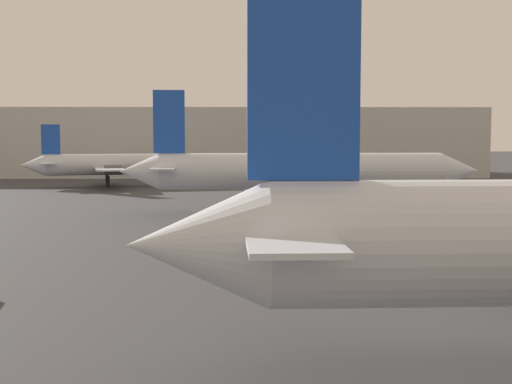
% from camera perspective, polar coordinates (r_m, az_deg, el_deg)
% --- Properties ---
extents(airplane_distant, '(32.92, 27.72, 11.03)m').
position_cam_1_polar(airplane_distant, '(62.52, 3.56, 1.75)').
color(airplane_distant, silver).
rests_on(airplane_distant, ground_plane).
extents(airplane_far_right, '(24.31, 17.99, 8.50)m').
position_cam_1_polar(airplane_far_right, '(96.16, -11.79, 2.25)').
color(airplane_far_right, silver).
rests_on(airplane_far_right, ground_plane).
extents(terminal_building, '(99.23, 26.58, 11.65)m').
position_cam_1_polar(terminal_building, '(125.82, -5.20, 4.12)').
color(terminal_building, '#B7B7B2').
rests_on(terminal_building, ground_plane).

